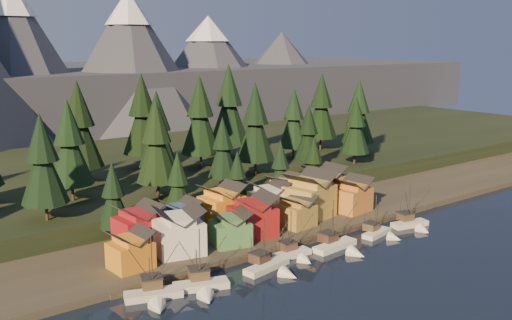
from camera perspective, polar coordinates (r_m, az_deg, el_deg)
ground at (r=114.33m, az=7.93°, el=-11.02°), size 500.00×500.00×0.00m
shore_strip at (r=143.22m, az=-3.49°, el=-5.85°), size 400.00×50.00×1.50m
hillside at (r=184.95m, az=-12.12°, el=-1.31°), size 420.00×100.00×6.00m
dock at (r=125.44m, az=2.55°, el=-8.56°), size 80.00×4.00×1.00m
mountain_ridge at (r=296.65m, az=-23.38°, el=7.36°), size 560.00×190.00×90.00m
boat_0 at (r=102.41m, az=-10.15°, el=-12.46°), size 10.87×11.42×12.35m
boat_1 at (r=104.76m, az=-5.41°, el=-11.73°), size 10.86×11.43×12.45m
boat_2 at (r=112.97m, az=1.55°, el=-10.06°), size 11.19×11.86×11.42m
boat_3 at (r=119.64m, az=3.93°, el=-8.75°), size 8.66×9.41×10.96m
boat_4 at (r=124.82m, az=8.37°, el=-7.96°), size 11.61×12.50×12.12m
boat_5 at (r=134.93m, az=12.37°, el=-6.65°), size 9.14×9.65×10.58m
boat_6 at (r=142.94m, az=15.43°, el=-5.68°), size 10.03×10.57×11.52m
house_front_0 at (r=112.31m, az=-12.46°, el=-8.65°), size 7.93×7.55×7.44m
house_front_1 at (r=117.86m, az=-7.74°, el=-6.89°), size 11.10×10.82×9.64m
house_front_2 at (r=122.21m, az=-2.58°, el=-6.69°), size 9.12×9.17×7.39m
house_front_3 at (r=127.16m, az=-0.35°, el=-5.43°), size 10.48×10.12×9.41m
house_front_4 at (r=134.18m, az=4.03°, el=-4.99°), size 7.94×8.46×7.45m
house_front_5 at (r=140.65m, az=5.37°, el=-3.36°), size 12.45×11.67×11.34m
house_front_6 at (r=147.33m, az=9.51°, el=-3.32°), size 9.68×9.26×8.77m
house_back_0 at (r=122.62m, az=-11.76°, el=-6.38°), size 9.08×8.76×9.31m
house_back_1 at (r=128.55m, az=-7.46°, el=-5.68°), size 7.56×7.64×8.07m
house_back_2 at (r=135.25m, az=-3.44°, el=-4.35°), size 9.55×8.86×9.61m
house_back_3 at (r=140.95m, az=1.31°, el=-3.84°), size 9.58×8.76×8.78m
house_back_4 at (r=147.16m, az=3.02°, el=-3.13°), size 10.00×9.77×9.02m
house_back_5 at (r=155.35m, az=6.91°, el=-2.25°), size 8.71×8.82×9.74m
tree_hill_2 at (r=129.35m, az=-20.54°, el=-0.23°), size 10.08×10.08×23.49m
tree_hill_3 at (r=143.41m, az=-18.15°, el=1.38°), size 10.71×10.71×24.94m
tree_hill_4 at (r=159.72m, az=-17.26°, el=3.12°), size 12.14×12.14×28.29m
tree_hill_5 at (r=141.23m, az=-9.90°, el=1.62°), size 10.66×10.66×24.84m
tree_hill_6 at (r=157.96m, az=-9.83°, el=2.79°), size 10.87×10.87×25.32m
tree_hill_7 at (r=149.08m, az=-3.35°, el=1.07°), size 8.18×8.18×19.04m
tree_hill_8 at (r=172.49m, az=-5.61°, el=4.24°), size 12.24×12.24×28.51m
tree_hill_9 at (r=163.15m, az=-0.06°, el=3.54°), size 11.51×11.51×26.81m
tree_hill_10 at (r=187.62m, az=-2.72°, el=5.34°), size 13.38×13.38×31.16m
tree_hill_11 at (r=170.04m, az=5.27°, el=2.55°), size 8.58×8.58×19.99m
tree_hill_12 at (r=186.83m, az=3.79°, el=4.02°), size 10.13×10.13×23.59m
tree_hill_13 at (r=181.05m, az=9.93°, el=3.26°), size 9.24×9.24×21.52m
tree_hill_14 at (r=203.01m, az=6.55°, el=5.17°), size 11.71×11.71×27.27m
tree_hill_15 at (r=174.51m, az=-11.27°, el=4.25°), size 12.46×12.46×29.03m
tree_hill_17 at (r=196.20m, az=10.22°, el=4.58°), size 11.05×11.05×25.73m
tree_shore_0 at (r=127.67m, az=-14.08°, el=-3.62°), size 7.42×7.42×17.29m
tree_shore_1 at (r=134.37m, az=-7.81°, el=-2.51°), size 7.59×7.59×17.67m
tree_shore_2 at (r=143.38m, az=-1.87°, el=-1.88°), size 6.85×6.85×15.96m
tree_shore_3 at (r=151.53m, az=2.45°, el=-0.89°), size 7.35×7.35×17.13m
tree_shore_4 at (r=159.30m, az=5.78°, el=-0.36°), size 7.24×7.24×16.87m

